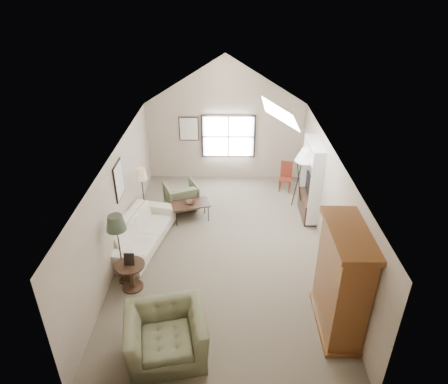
{
  "coord_description": "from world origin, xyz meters",
  "views": [
    {
      "loc": [
        0.09,
        -7.99,
        6.04
      ],
      "look_at": [
        0.0,
        0.4,
        1.4
      ],
      "focal_mm": 32.0,
      "sensor_mm": 36.0,
      "label": 1
    }
  ],
  "objects_px": {
    "sofa": "(141,232)",
    "armchair_far": "(181,196)",
    "side_table": "(132,276)",
    "armoire": "(342,281)",
    "armchair_near": "(166,335)",
    "coffee_table": "(191,212)",
    "side_chair": "(285,177)"
  },
  "relations": [
    {
      "from": "armchair_near",
      "to": "armoire",
      "type": "bearing_deg",
      "value": 0.61
    },
    {
      "from": "armchair_near",
      "to": "coffee_table",
      "type": "distance_m",
      "value": 4.44
    },
    {
      "from": "side_table",
      "to": "armoire",
      "type": "bearing_deg",
      "value": -13.66
    },
    {
      "from": "side_table",
      "to": "armchair_far",
      "type": "bearing_deg",
      "value": 77.95
    },
    {
      "from": "coffee_table",
      "to": "side_chair",
      "type": "height_order",
      "value": "side_chair"
    },
    {
      "from": "armchair_far",
      "to": "side_table",
      "type": "height_order",
      "value": "armchair_far"
    },
    {
      "from": "armoire",
      "to": "armchair_near",
      "type": "bearing_deg",
      "value": -167.58
    },
    {
      "from": "armchair_far",
      "to": "side_chair",
      "type": "relative_size",
      "value": 0.94
    },
    {
      "from": "sofa",
      "to": "coffee_table",
      "type": "xyz_separation_m",
      "value": [
        1.15,
        1.13,
        -0.1
      ]
    },
    {
      "from": "sofa",
      "to": "armchair_far",
      "type": "height_order",
      "value": "armchair_far"
    },
    {
      "from": "armoire",
      "to": "side_chair",
      "type": "distance_m",
      "value": 5.52
    },
    {
      "from": "sofa",
      "to": "armchair_near",
      "type": "height_order",
      "value": "armchair_near"
    },
    {
      "from": "side_table",
      "to": "side_chair",
      "type": "xyz_separation_m",
      "value": [
        3.85,
        4.47,
        0.15
      ]
    },
    {
      "from": "armchair_near",
      "to": "side_chair",
      "type": "bearing_deg",
      "value": 53.34
    },
    {
      "from": "armchair_far",
      "to": "coffee_table",
      "type": "xyz_separation_m",
      "value": [
        0.33,
        -0.64,
        -0.14
      ]
    },
    {
      "from": "armchair_far",
      "to": "coffee_table",
      "type": "height_order",
      "value": "armchair_far"
    },
    {
      "from": "coffee_table",
      "to": "side_table",
      "type": "relative_size",
      "value": 1.63
    },
    {
      "from": "armchair_far",
      "to": "side_table",
      "type": "xyz_separation_m",
      "value": [
        -0.72,
        -3.37,
        -0.08
      ]
    },
    {
      "from": "sofa",
      "to": "side_chair",
      "type": "distance_m",
      "value": 4.88
    },
    {
      "from": "armchair_far",
      "to": "side_table",
      "type": "relative_size",
      "value": 1.39
    },
    {
      "from": "armoire",
      "to": "sofa",
      "type": "relative_size",
      "value": 0.88
    },
    {
      "from": "armoire",
      "to": "side_table",
      "type": "xyz_separation_m",
      "value": [
        -4.15,
        1.01,
        -0.79
      ]
    },
    {
      "from": "armchair_near",
      "to": "side_chair",
      "type": "height_order",
      "value": "side_chair"
    },
    {
      "from": "coffee_table",
      "to": "side_chair",
      "type": "xyz_separation_m",
      "value": [
        2.8,
        1.74,
        0.2
      ]
    },
    {
      "from": "sofa",
      "to": "side_table",
      "type": "bearing_deg",
      "value": -164.05
    },
    {
      "from": "armchair_near",
      "to": "armchair_far",
      "type": "bearing_deg",
      "value": 81.27
    },
    {
      "from": "coffee_table",
      "to": "armoire",
      "type": "bearing_deg",
      "value": -50.29
    },
    {
      "from": "sofa",
      "to": "side_table",
      "type": "distance_m",
      "value": 1.6
    },
    {
      "from": "armoire",
      "to": "armchair_far",
      "type": "distance_m",
      "value": 5.61
    },
    {
      "from": "armchair_near",
      "to": "side_table",
      "type": "relative_size",
      "value": 2.19
    },
    {
      "from": "coffee_table",
      "to": "side_chair",
      "type": "bearing_deg",
      "value": 31.79
    },
    {
      "from": "sofa",
      "to": "armchair_far",
      "type": "relative_size",
      "value": 2.87
    }
  ]
}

